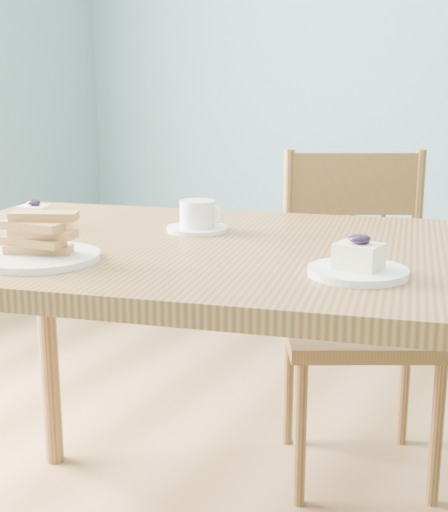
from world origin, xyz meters
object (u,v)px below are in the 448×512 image
Objects in this scene: biscotti_plate at (38,246)px; dining_chair at (358,313)px; cheesecake_plate_near at (358,265)px; coffee_cup at (198,218)px; dining_table at (244,282)px; cheesecake_plate_far at (35,219)px.

dining_chair is at bearing 68.30° from biscotti_plate.
cheesecake_plate_near is 1.25× the size of coffee_cup.
dining_table is 0.57m from cheesecake_plate_far.
dining_chair is at bearing 59.73° from coffee_cup.
biscotti_plate is at bearing -46.45° from cheesecake_plate_far.
cheesecake_plate_near reaches higher than coffee_cup.
cheesecake_plate_far is (-0.56, -0.03, 0.10)m from dining_table.
cheesecake_plate_near is at bearing -36.63° from dining_table.
dining_table is 0.34m from cheesecake_plate_near.
coffee_cup is (-0.46, 0.22, 0.01)m from cheesecake_plate_near.
dining_chair is 6.29× the size of cheesecake_plate_far.
biscotti_plate reaches higher than cheesecake_plate_far.
coffee_cup is 0.42m from biscotti_plate.
cheesecake_plate_far is at bearing -168.14° from coffee_cup.
coffee_cup is 0.61× the size of biscotti_plate.
cheesecake_plate_far is at bearing 173.63° from cheesecake_plate_near.
dining_table is 0.67m from dining_chair.
dining_table is 1.74× the size of dining_chair.
biscotti_plate is (-0.30, -0.31, 0.11)m from dining_table.
dining_table is at bearing 46.09° from biscotti_plate.
biscotti_plate reaches higher than coffee_cup.
dining_chair is 6.57× the size of coffee_cup.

